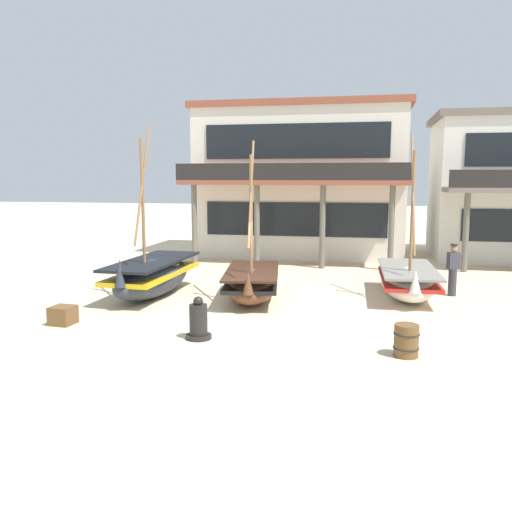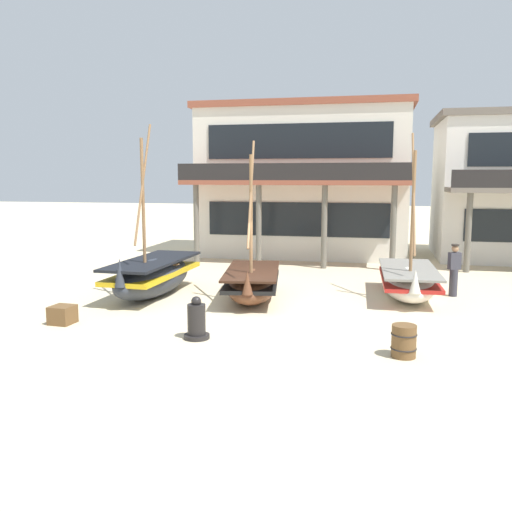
# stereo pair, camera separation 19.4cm
# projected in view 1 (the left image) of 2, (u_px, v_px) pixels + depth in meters

# --- Properties ---
(ground_plane) EXTENTS (120.00, 120.00, 0.00)m
(ground_plane) POSITION_uv_depth(u_px,v_px,m) (249.00, 308.00, 15.92)
(ground_plane) COLOR beige
(fishing_boat_near_left) EXTENTS (1.78, 4.62, 5.43)m
(fishing_boat_near_left) POSITION_uv_depth(u_px,v_px,m) (152.00, 276.00, 17.49)
(fishing_boat_near_left) COLOR #2D333D
(fishing_boat_near_left) RESTS_ON ground
(fishing_boat_centre_large) EXTENTS (1.81, 4.32, 5.17)m
(fishing_boat_centre_large) POSITION_uv_depth(u_px,v_px,m) (408.00, 281.00, 17.31)
(fishing_boat_centre_large) COLOR silver
(fishing_boat_centre_large) RESTS_ON ground
(fishing_boat_far_right) EXTENTS (2.15, 4.07, 4.93)m
(fishing_boat_far_right) POSITION_uv_depth(u_px,v_px,m) (252.00, 283.00, 16.92)
(fishing_boat_far_right) COLOR brown
(fishing_boat_far_right) RESTS_ON ground
(fisherman_by_hull) EXTENTS (0.42, 0.34, 1.68)m
(fisherman_by_hull) POSITION_uv_depth(u_px,v_px,m) (453.00, 270.00, 17.48)
(fisherman_by_hull) COLOR #33333D
(fisherman_by_hull) RESTS_ON ground
(capstan_winch) EXTENTS (0.62, 0.62, 1.02)m
(capstan_winch) POSITION_uv_depth(u_px,v_px,m) (198.00, 322.00, 12.85)
(capstan_winch) COLOR black
(capstan_winch) RESTS_ON ground
(wooden_barrel) EXTENTS (0.56, 0.56, 0.70)m
(wooden_barrel) POSITION_uv_depth(u_px,v_px,m) (406.00, 341.00, 11.59)
(wooden_barrel) COLOR brown
(wooden_barrel) RESTS_ON ground
(cargo_crate) EXTENTS (0.61, 0.61, 0.48)m
(cargo_crate) POSITION_uv_depth(u_px,v_px,m) (63.00, 315.00, 14.15)
(cargo_crate) COLOR brown
(cargo_crate) RESTS_ON ground
(harbor_building_main) EXTENTS (10.16, 7.26, 7.24)m
(harbor_building_main) POSITION_uv_depth(u_px,v_px,m) (302.00, 181.00, 26.78)
(harbor_building_main) COLOR silver
(harbor_building_main) RESTS_ON ground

